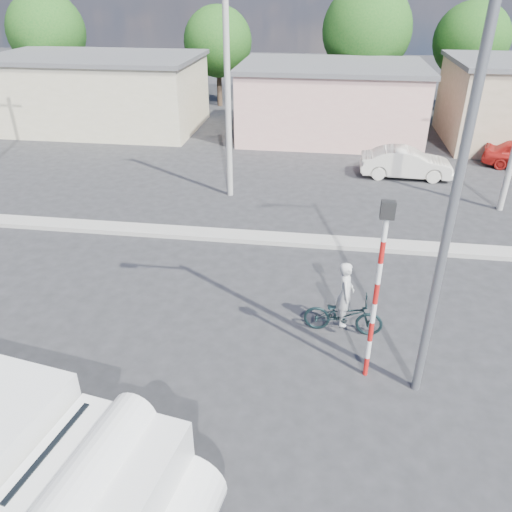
# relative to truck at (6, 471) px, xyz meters

# --- Properties ---
(ground_plane) EXTENTS (120.00, 120.00, 0.00)m
(ground_plane) POSITION_rel_truck_xyz_m (2.61, 3.12, -1.45)
(ground_plane) COLOR #272729
(ground_plane) RESTS_ON ground
(median) EXTENTS (40.00, 0.80, 0.16)m
(median) POSITION_rel_truck_xyz_m (2.61, 11.12, -1.37)
(median) COLOR #99968E
(median) RESTS_ON ground
(truck) EXTENTS (6.64, 3.38, 2.62)m
(truck) POSITION_rel_truck_xyz_m (0.00, 0.00, 0.00)
(truck) COLOR black
(truck) RESTS_ON ground
(bicycle) EXTENTS (2.06, 0.81, 1.06)m
(bicycle) POSITION_rel_truck_xyz_m (5.27, 6.19, -0.92)
(bicycle) COLOR black
(bicycle) RESTS_ON ground
(cyclist) EXTENTS (0.45, 0.66, 1.76)m
(cyclist) POSITION_rel_truck_xyz_m (5.27, 6.19, -0.57)
(cyclist) COLOR silver
(cyclist) RESTS_ON ground
(car_cream) EXTENTS (4.15, 1.50, 1.36)m
(car_cream) POSITION_rel_truck_xyz_m (8.24, 18.45, -0.77)
(car_cream) COLOR silver
(car_cream) RESTS_ON ground
(traffic_pole) EXTENTS (0.28, 0.18, 4.36)m
(traffic_pole) POSITION_rel_truck_xyz_m (5.81, 4.62, 1.14)
(traffic_pole) COLOR red
(traffic_pole) RESTS_ON ground
(streetlight) EXTENTS (2.34, 0.22, 9.00)m
(streetlight) POSITION_rel_truck_xyz_m (6.74, 4.32, 3.51)
(streetlight) COLOR slate
(streetlight) RESTS_ON ground
(building_row) EXTENTS (37.80, 7.30, 4.44)m
(building_row) POSITION_rel_truck_xyz_m (3.70, 25.12, 0.68)
(building_row) COLOR beige
(building_row) RESTS_ON ground
(tree_row) EXTENTS (34.13, 7.32, 8.10)m
(tree_row) POSITION_rel_truck_xyz_m (0.34, 31.74, 3.37)
(tree_row) COLOR #38281E
(tree_row) RESTS_ON ground
(utility_poles) EXTENTS (35.40, 0.24, 8.00)m
(utility_poles) POSITION_rel_truck_xyz_m (5.86, 15.12, 2.62)
(utility_poles) COLOR #99968E
(utility_poles) RESTS_ON ground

